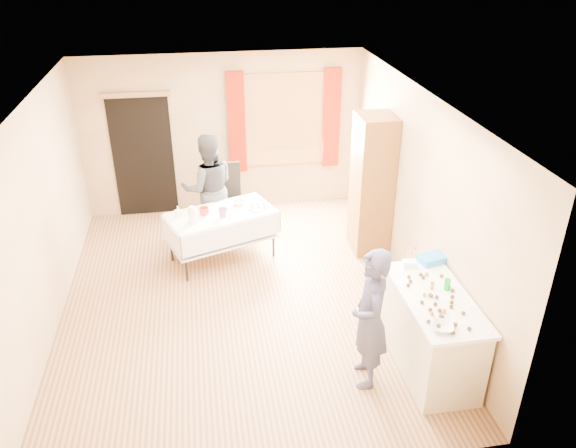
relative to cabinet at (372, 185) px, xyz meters
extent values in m
cube|color=#9E7047|center=(-1.99, -1.00, -1.03)|extent=(4.50, 5.50, 0.02)
cube|color=white|center=(-1.99, -1.00, 1.59)|extent=(4.50, 5.50, 0.02)
cube|color=tan|center=(-1.99, 1.76, 0.28)|extent=(4.50, 0.02, 2.60)
cube|color=tan|center=(-1.99, -3.76, 0.28)|extent=(4.50, 0.02, 2.60)
cube|color=tan|center=(-4.25, -1.00, 0.28)|extent=(0.02, 5.50, 2.60)
cube|color=tan|center=(0.27, -1.00, 0.28)|extent=(0.02, 5.50, 2.60)
cube|color=olive|center=(-0.99, 1.72, 0.48)|extent=(1.32, 0.06, 1.52)
cube|color=white|center=(-0.99, 1.70, 0.48)|extent=(1.20, 0.02, 1.40)
cube|color=#8A1603|center=(-1.77, 1.67, 0.48)|extent=(0.28, 0.06, 1.65)
cube|color=#8A1603|center=(-0.21, 1.67, 0.48)|extent=(0.28, 0.06, 1.65)
cube|color=black|center=(-3.29, 1.73, -0.02)|extent=(0.95, 0.04, 2.00)
cube|color=olive|center=(-3.29, 1.70, 1.00)|extent=(1.05, 0.06, 0.08)
cube|color=brown|center=(0.00, 0.00, 0.00)|extent=(0.50, 0.60, 2.04)
cube|color=beige|center=(-0.10, -2.60, -0.59)|extent=(0.63, 1.38, 0.86)
cube|color=white|center=(-0.10, -2.60, -0.13)|extent=(0.68, 1.44, 0.04)
cube|color=white|center=(-2.16, 0.02, -0.29)|extent=(1.61, 1.18, 0.04)
cube|color=black|center=(-1.99, 0.86, -0.55)|extent=(0.49, 0.49, 0.06)
cube|color=black|center=(-2.01, 1.06, -0.26)|extent=(0.44, 0.09, 0.63)
imported|color=#2B2C4A|center=(-0.83, -2.69, -0.24)|extent=(0.65, 0.50, 1.57)
imported|color=black|center=(-2.29, 0.67, -0.18)|extent=(0.93, 0.78, 1.68)
cylinder|color=#0B9E19|center=(0.05, -2.50, -0.05)|extent=(0.07, 0.07, 0.12)
imported|color=white|center=(-0.26, -3.12, -0.08)|extent=(0.35, 0.35, 0.05)
cube|color=white|center=(-0.18, -2.02, -0.07)|extent=(0.16, 0.12, 0.08)
cube|color=blue|center=(0.11, -1.95, -0.07)|extent=(0.34, 0.27, 0.08)
cylinder|color=silver|center=(-2.55, -0.24, -0.16)|extent=(0.15, 0.15, 0.22)
imported|color=red|center=(-2.39, -0.02, -0.21)|extent=(0.27, 0.27, 0.11)
imported|color=red|center=(-2.14, -0.12, -0.21)|extent=(0.25, 0.25, 0.12)
imported|color=white|center=(-1.89, 0.23, -0.24)|extent=(0.33, 0.33, 0.05)
cube|color=white|center=(-1.63, 0.07, -0.26)|extent=(0.34, 0.33, 0.02)
imported|color=white|center=(-2.74, -0.04, -0.19)|extent=(0.14, 0.14, 0.17)
sphere|color=#3F2314|center=(-0.05, -2.22, -0.09)|extent=(0.04, 0.04, 0.04)
sphere|color=black|center=(-0.18, -2.86, -0.09)|extent=(0.04, 0.04, 0.04)
sphere|color=black|center=(-0.26, -2.24, -0.09)|extent=(0.04, 0.04, 0.04)
sphere|color=black|center=(0.09, -2.48, -0.09)|extent=(0.04, 0.04, 0.04)
sphere|color=black|center=(-0.16, -3.05, -0.09)|extent=(0.04, 0.04, 0.04)
sphere|color=black|center=(-0.30, -2.70, -0.09)|extent=(0.04, 0.04, 0.04)
sphere|color=#3F2314|center=(-0.10, -2.47, -0.09)|extent=(0.04, 0.04, 0.04)
sphere|color=black|center=(0.03, -2.94, -0.09)|extent=(0.04, 0.04, 0.04)
sphere|color=black|center=(0.00, -2.75, -0.09)|extent=(0.04, 0.04, 0.04)
sphere|color=black|center=(-0.04, -2.82, -0.09)|extent=(0.04, 0.04, 0.04)
sphere|color=black|center=(0.04, -2.66, -0.09)|extent=(0.04, 0.04, 0.04)
sphere|color=black|center=(-0.18, -2.75, -0.09)|extent=(0.04, 0.04, 0.04)
sphere|color=#3F2314|center=(-0.27, -2.90, -0.09)|extent=(0.04, 0.04, 0.04)
sphere|color=black|center=(-0.28, -2.32, -0.09)|extent=(0.04, 0.04, 0.04)
sphere|color=black|center=(-0.20, -2.95, -0.09)|extent=(0.04, 0.04, 0.04)
sphere|color=black|center=(0.09, -2.27, -0.09)|extent=(0.04, 0.04, 0.04)
sphere|color=black|center=(-0.16, -3.12, -0.09)|extent=(0.04, 0.04, 0.04)
sphere|color=black|center=(-0.33, -2.39, -0.09)|extent=(0.04, 0.04, 0.04)
sphere|color=#3F2314|center=(-0.06, -2.39, -0.09)|extent=(0.04, 0.04, 0.04)
sphere|color=black|center=(-0.35, -3.01, -0.09)|extent=(0.04, 0.04, 0.04)
sphere|color=black|center=(-0.19, -2.96, -0.09)|extent=(0.04, 0.04, 0.04)
sphere|color=black|center=(-0.12, -2.21, -0.09)|extent=(0.04, 0.04, 0.04)
sphere|color=black|center=(-0.19, -3.21, -0.09)|extent=(0.04, 0.04, 0.04)
sphere|color=black|center=(-0.26, -2.83, -0.09)|extent=(0.04, 0.04, 0.04)
sphere|color=#3F2314|center=(-0.13, -2.88, -0.09)|extent=(0.04, 0.04, 0.04)
sphere|color=black|center=(-0.16, -2.61, -0.09)|extent=(0.04, 0.04, 0.04)
sphere|color=black|center=(-0.17, -2.59, -0.09)|extent=(0.04, 0.04, 0.04)
sphere|color=black|center=(-0.02, -3.17, -0.09)|extent=(0.04, 0.04, 0.04)
sphere|color=black|center=(-0.28, -3.09, -0.09)|extent=(0.04, 0.04, 0.04)
sphere|color=black|center=(0.10, -2.55, -0.09)|extent=(0.04, 0.04, 0.04)
sphere|color=#3F2314|center=(-0.22, -2.58, -0.09)|extent=(0.04, 0.04, 0.04)
sphere|color=black|center=(-0.12, -2.64, -0.09)|extent=(0.04, 0.04, 0.04)
sphere|color=black|center=(-0.12, -3.10, -0.09)|extent=(0.04, 0.04, 0.04)
sphere|color=black|center=(-0.11, -2.27, -0.09)|extent=(0.04, 0.04, 0.04)
camera|label=1|loc=(-2.39, -7.03, 3.23)|focal=35.00mm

